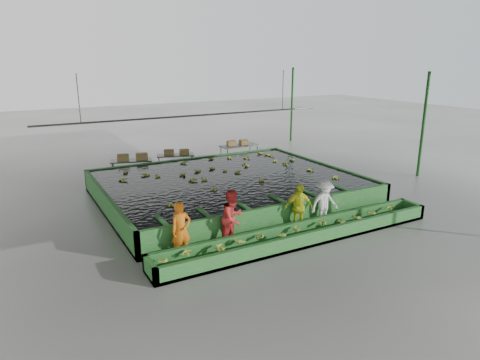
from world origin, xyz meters
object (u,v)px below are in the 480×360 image
packing_table_right (239,153)px  box_stack_right (238,145)px  sorting_trough (303,234)px  box_stack_mid (177,155)px  flotation_tank (228,187)px  packing_table_left (132,169)px  box_stack_left (133,160)px  packing_table_mid (176,163)px  worker_b (233,218)px  worker_c (298,208)px  worker_d (324,203)px  worker_a (181,230)px

packing_table_right → box_stack_right: size_ratio=1.76×
sorting_trough → box_stack_mid: size_ratio=7.95×
flotation_tank → box_stack_mid: 5.16m
flotation_tank → packing_table_left: 5.65m
packing_table_left → box_stack_left: box_stack_left is taller
sorting_trough → packing_table_mid: bearing=91.9°
packing_table_mid → packing_table_right: size_ratio=0.88×
worker_b → packing_table_right: (5.52, 9.65, -0.41)m
worker_c → worker_d: (1.10, 0.00, -0.01)m
box_stack_mid → box_stack_right: 3.67m
flotation_tank → box_stack_mid: size_ratio=7.95×
packing_table_right → worker_b: bearing=-119.8°
worker_d → box_stack_mid: 9.60m
flotation_tank → packing_table_right: (3.45, 5.35, 0.03)m
sorting_trough → worker_b: 2.31m
worker_d → box_stack_right: 9.86m
worker_a → flotation_tank: bearing=43.3°
worker_c → sorting_trough: bearing=-98.3°
box_stack_mid → box_stack_right: box_stack_right is taller
box_stack_right → sorting_trough: bearing=-107.8°
worker_d → box_stack_left: (-4.10, 9.21, 0.08)m
box_stack_mid → flotation_tank: bearing=-86.8°
packing_table_mid → box_stack_left: size_ratio=1.32×
worker_d → packing_table_left: (-4.16, 9.28, -0.36)m
worker_a → worker_b: bearing=-5.7°
worker_d → packing_table_mid: worker_d is taller
packing_table_mid → worker_b: bearing=-100.3°
worker_b → worker_d: (3.56, 0.00, -0.09)m
packing_table_right → worker_c: bearing=-107.6°
box_stack_mid → worker_a: bearing=-110.1°
worker_d → sorting_trough: bearing=-145.9°
worker_b → packing_table_mid: size_ratio=0.96×
box_stack_left → worker_c: bearing=-71.9°
worker_b → packing_table_mid: 9.68m
packing_table_left → worker_b: bearing=-86.3°
sorting_trough → box_stack_mid: (-0.29, 10.24, 0.60)m
worker_c → box_stack_right: size_ratio=1.35×
box_stack_left → packing_table_right: bearing=4.2°
packing_table_left → worker_d: bearing=-65.8°
worker_a → packing_table_left: size_ratio=0.87×
worker_d → packing_table_left: worker_d is taller
sorting_trough → box_stack_left: box_stack_left is taller
worker_d → packing_table_right: worker_d is taller
flotation_tank → worker_c: size_ratio=6.13×
packing_table_right → packing_table_mid: bearing=-177.9°
worker_c → packing_table_right: size_ratio=0.77×
worker_b → box_stack_left: bearing=68.5°
worker_c → box_stack_right: (2.98, 9.68, 0.15)m
sorting_trough → box_stack_mid: 10.26m
packing_table_right → box_stack_mid: (-3.74, -0.22, 0.37)m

